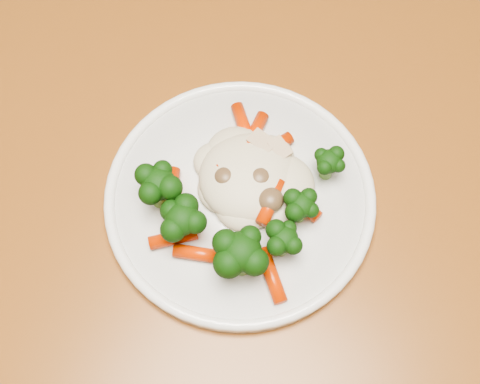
% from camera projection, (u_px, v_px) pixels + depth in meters
% --- Properties ---
extents(dining_table, '(1.20, 0.87, 0.75)m').
position_uv_depth(dining_table, '(213.00, 277.00, 0.63)').
color(dining_table, '#975722').
rests_on(dining_table, ground).
extents(plate, '(0.24, 0.24, 0.01)m').
position_uv_depth(plate, '(240.00, 198.00, 0.54)').
color(plate, white).
rests_on(plate, dining_table).
extents(meal, '(0.16, 0.17, 0.05)m').
position_uv_depth(meal, '(240.00, 197.00, 0.51)').
color(meal, beige).
rests_on(meal, plate).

